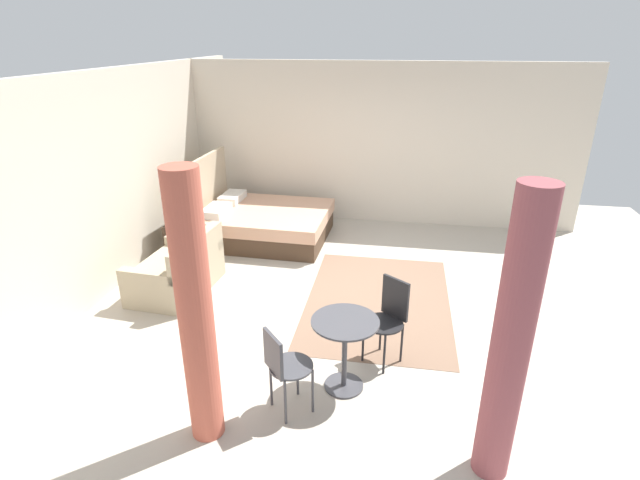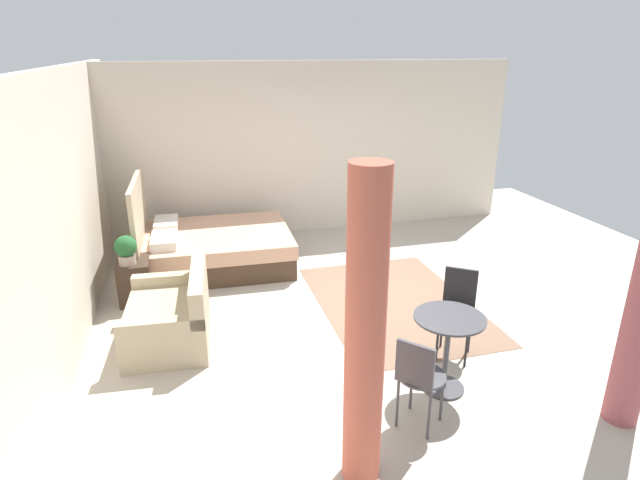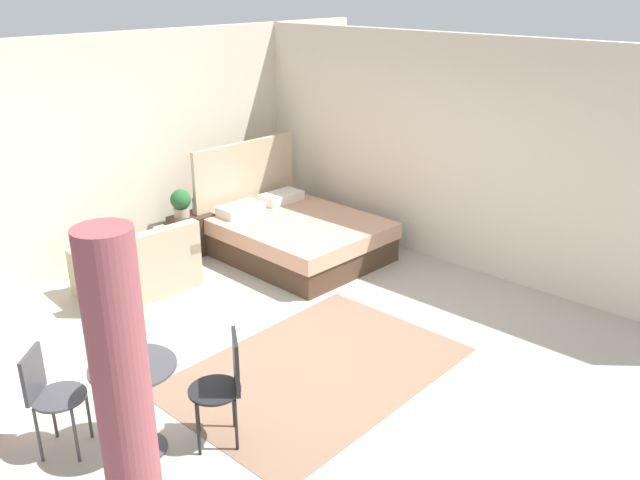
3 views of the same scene
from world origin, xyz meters
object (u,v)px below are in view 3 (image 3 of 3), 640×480
Objects in this scene: vase at (197,205)px; cafe_chair_near_couch at (225,379)px; potted_plant at (181,202)px; balcony_table at (136,392)px; nightstand at (192,235)px; cafe_chair_near_window at (48,391)px; couch at (138,269)px; bed at (293,234)px.

vase is 3.87m from cafe_chair_near_couch.
balcony_table is at bearing -131.59° from potted_plant.
nightstand is 0.38m from vase.
cafe_chair_near_window is at bearing -142.76° from nightstand.
potted_plant is (0.98, 0.47, 0.44)m from couch.
vase is at bearing 4.32° from nightstand.
nightstand is at bearing -24.34° from potted_plant.
bed is 2.51× the size of cafe_chair_near_window.
couch is at bearing 56.93° from balcony_table.
balcony_table is at bearing -48.67° from cafe_chair_near_window.
couch reaches higher than balcony_table.
potted_plant reaches higher than nightstand.
nightstand is 0.46m from potted_plant.
bed reaches higher than nightstand.
nightstand is 1.46× the size of potted_plant.
bed is at bearing 27.57° from balcony_table.
balcony_table is 0.65m from cafe_chair_near_couch.
balcony_table reaches higher than nightstand.
couch is at bearing 69.66° from cafe_chair_near_couch.
couch is 2.72m from cafe_chair_near_window.
nightstand is 3.81m from cafe_chair_near_couch.
cafe_chair_near_window is at bearing -161.13° from bed.
potted_plant is 0.43× the size of cafe_chair_near_window.
cafe_chair_near_couch is (0.52, -0.39, 0.03)m from balcony_table.
cafe_chair_near_couch is at bearing -42.62° from cafe_chair_near_window.
cafe_chair_near_window is (-1.95, -1.88, 0.25)m from couch.
nightstand is at bearing 37.24° from cafe_chair_near_window.
potted_plant is at bearing 25.82° from couch.
cafe_chair_near_couch reaches higher than cafe_chair_near_window.
vase is at bearing 45.64° from balcony_table.
vase is (0.12, 0.01, 0.36)m from nightstand.
vase is at bearing 126.14° from bed.
potted_plant is (-0.94, 1.03, 0.42)m from bed.
balcony_table is (-3.45, -1.80, 0.22)m from bed.
bed is at bearing 18.87° from cafe_chair_near_window.
vase is 0.28× the size of balcony_table.
bed is 3.90m from balcony_table.
bed is 1.45m from potted_plant.
bed reaches higher than cafe_chair_near_couch.
balcony_table is at bearing -123.07° from couch.
couch is 1.16m from nightstand.
bed is 10.04× the size of vase.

